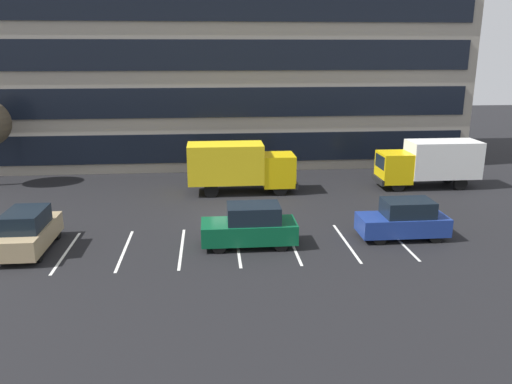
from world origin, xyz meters
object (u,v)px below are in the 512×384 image
suv_navy (404,220)px  suv_forest (250,226)px  box_truck_yellow_all (239,165)px  suv_tan (28,231)px  box_truck_yellow (430,162)px

suv_navy → suv_forest: (-8.08, -0.36, 0.04)m
box_truck_yellow_all → suv_tan: 14.60m
box_truck_yellow_all → box_truck_yellow: bearing=0.9°
suv_forest → suv_navy: bearing=2.6°
box_truck_yellow_all → suv_tan: bearing=-138.5°
box_truck_yellow_all → box_truck_yellow: box_truck_yellow_all is taller
box_truck_yellow_all → box_truck_yellow: 13.65m
suv_forest → box_truck_yellow_all: bearing=89.7°
suv_navy → suv_tan: suv_tan is taller
suv_tan → suv_navy: bearing=0.1°
box_truck_yellow_all → suv_tan: size_ratio=1.59×
suv_navy → box_truck_yellow: bearing=60.2°
box_truck_yellow → suv_forest: 17.11m
box_truck_yellow_all → suv_navy: 12.56m
suv_tan → box_truck_yellow_all: bearing=41.5°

